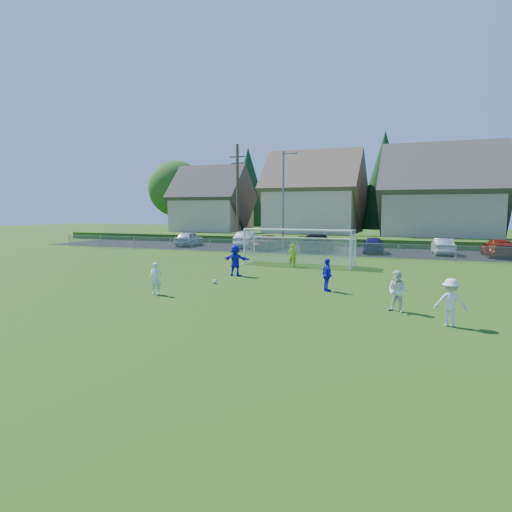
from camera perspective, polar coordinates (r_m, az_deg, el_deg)
The scene contains 23 objects.
ground at distance 16.75m, azimuth -10.27°, elevation -7.43°, with size 160.00×160.00×0.00m, color #193D0C.
asphalt_lot at distance 42.37m, azimuth 9.81°, elevation 0.67°, with size 60.00×60.00×0.00m, color black.
grass_embankment at distance 49.68m, azimuth 11.61°, elevation 1.86°, with size 70.00×6.00×0.80m, color #1E420F.
soccer_ball at distance 23.59m, azimuth -5.19°, elevation -3.18°, with size 0.22×0.22×0.22m, color white.
player_white_a at distance 20.93m, azimuth -12.43°, elevation -2.78°, with size 0.53×0.34×1.44m, color white.
player_white_b at distance 17.79m, azimuth 17.28°, elevation -4.25°, with size 0.76×0.59×1.56m, color white.
player_white_c at distance 16.32m, azimuth 23.13°, elevation -5.35°, with size 1.02×0.59×1.58m, color white.
player_blue_a at distance 21.47m, azimuth 8.88°, elevation -2.37°, with size 0.90×0.37×1.53m, color #1D16D4.
player_blue_b at distance 26.13m, azimuth -2.59°, elevation -0.55°, with size 1.65×0.53×1.78m, color #1D16D4.
goalkeeper at distance 30.37m, azimuth 4.58°, elevation 0.12°, with size 0.56×0.37×1.54m, color #9FD719.
car_a at distance 47.45m, azimuth -8.38°, elevation 2.16°, with size 1.77×4.40×1.50m, color #B4B6BC.
car_b at distance 45.19m, azimuth -1.01°, elevation 2.08°, with size 1.66×4.75×1.57m, color white.
car_c at distance 42.79m, azimuth 1.80°, elevation 1.72°, with size 2.27×4.92×1.37m, color #580A18.
car_d at distance 41.58m, azimuth 7.73°, elevation 1.68°, with size 2.19×5.38×1.56m, color black.
car_e at distance 40.74m, azimuth 14.50°, elevation 1.38°, with size 1.71×4.25×1.45m, color #171345.
car_f at distance 41.26m, azimuth 22.29°, elevation 1.11°, with size 1.43×4.10×1.35m, color silver.
car_g at distance 41.11m, azimuth 28.03°, elevation 0.90°, with size 2.01×4.95×1.44m, color maroon.
soccer_goal at distance 31.16m, azimuth 5.49°, elevation 1.85°, with size 7.42×1.90×2.50m.
chainlink_fence at distance 36.97m, azimuth 8.06°, elevation 0.91°, with size 52.06×0.06×1.20m.
streetlight at distance 41.92m, azimuth 3.49°, elevation 7.31°, with size 1.38×0.18×9.00m.
utility_pole at distance 44.68m, azimuth -2.32°, elevation 7.62°, with size 1.60×0.26×10.00m.
houses_row at distance 56.76m, azimuth 15.09°, elevation 9.28°, with size 53.90×11.45×13.27m.
tree_row at distance 63.07m, azimuth 14.91°, elevation 8.55°, with size 65.98×12.36×13.80m.
Camera 1 is at (8.68, -13.80, 3.86)m, focal length 32.00 mm.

